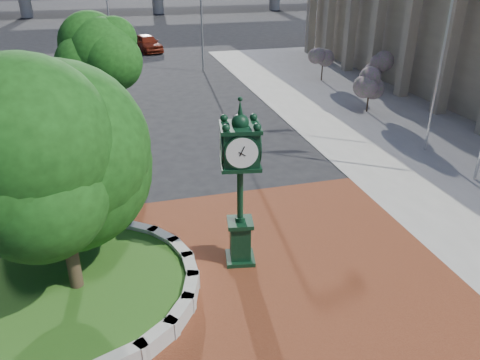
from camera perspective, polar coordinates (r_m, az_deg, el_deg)
name	(u,v)px	position (r m, az deg, el deg)	size (l,w,h in m)	color
ground	(248,268)	(14.74, 0.99, -10.70)	(200.00, 200.00, 0.00)	black
plaza	(258,288)	(13.97, 2.16, -12.98)	(12.00, 12.00, 0.04)	maroon
sidewalk	(466,122)	(30.12, 25.86, 6.34)	(20.00, 50.00, 0.04)	#9E9B93
planter_wall	(160,275)	(14.21, -9.76, -11.38)	(2.96, 6.77, 0.54)	#9E9B93
grass_bed	(78,291)	(14.33, -19.09, -12.62)	(6.10, 6.10, 0.40)	#1D4213
tree_planter	(57,178)	(12.54, -21.39, 0.19)	(5.20, 5.20, 6.33)	#38281C
tree_street	(100,57)	(29.88, -16.73, 14.12)	(4.40, 4.40, 5.45)	#38281C
post_clock	(240,179)	(13.57, 0.02, 0.12)	(1.24, 1.24, 5.25)	black
parked_car	(147,43)	(49.02, -11.27, 16.06)	(1.97, 4.89, 1.67)	maroon
flagpole_b	(444,47)	(23.72, 23.58, 14.59)	(1.52, 0.17, 9.72)	silver
street_lamp_near	(204,7)	(39.11, -4.46, 20.28)	(1.90, 0.59, 8.58)	slate
shrub_near	(370,87)	(29.67, 15.51, 10.92)	(1.20, 1.20, 2.20)	#38281C
shrub_mid	(374,69)	(34.57, 16.05, 12.89)	(1.20, 1.20, 2.20)	#38281C
shrub_far	(323,60)	(36.83, 10.07, 14.22)	(1.20, 1.20, 2.20)	#38281C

